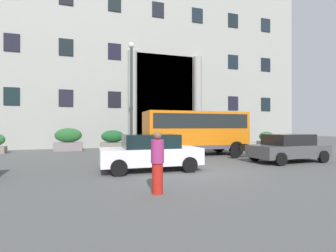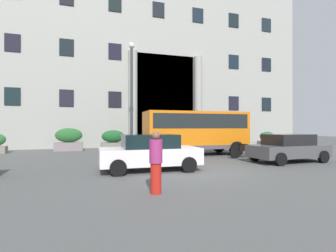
% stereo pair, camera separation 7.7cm
% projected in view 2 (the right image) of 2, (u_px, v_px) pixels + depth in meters
% --- Properties ---
extents(ground_plane, '(80.00, 64.00, 0.12)m').
position_uv_depth(ground_plane, '(194.00, 172.00, 10.56)').
color(ground_plane, '#4E504F').
extents(office_building_facade, '(34.60, 9.65, 19.14)m').
position_uv_depth(office_building_facade, '(130.00, 54.00, 27.28)').
color(office_building_facade, '#9A9B93').
rests_on(office_building_facade, ground_plane).
extents(orange_minibus, '(6.60, 2.78, 2.78)m').
position_uv_depth(orange_minibus, '(195.00, 129.00, 16.54)').
color(orange_minibus, orange).
rests_on(orange_minibus, ground_plane).
extents(bus_stop_sign, '(0.44, 0.08, 2.44)m').
position_uv_depth(bus_stop_sign, '(247.00, 131.00, 19.37)').
color(bus_stop_sign, '#969719').
rests_on(bus_stop_sign, ground_plane).
extents(hedge_planter_east, '(2.10, 0.74, 1.67)m').
position_uv_depth(hedge_planter_east, '(179.00, 139.00, 21.65)').
color(hedge_planter_east, '#70665D').
rests_on(hedge_planter_east, ground_plane).
extents(hedge_planter_far_west, '(1.66, 0.79, 1.36)m').
position_uv_depth(hedge_planter_far_west, '(267.00, 139.00, 23.98)').
color(hedge_planter_far_west, slate).
rests_on(hedge_planter_far_west, ground_plane).
extents(hedge_planter_entrance_left, '(2.02, 0.86, 1.72)m').
position_uv_depth(hedge_planter_entrance_left, '(69.00, 140.00, 19.29)').
color(hedge_planter_entrance_left, gray).
rests_on(hedge_planter_entrance_left, ground_plane).
extents(hedge_planter_entrance_right, '(1.84, 0.99, 1.55)m').
position_uv_depth(hedge_planter_entrance_right, '(113.00, 140.00, 19.97)').
color(hedge_planter_entrance_right, slate).
rests_on(hedge_planter_entrance_right, ground_plane).
extents(parked_sedan_second, '(4.16, 2.17, 1.44)m').
position_uv_depth(parked_sedan_second, '(288.00, 148.00, 13.16)').
color(parked_sedan_second, '#454548').
rests_on(parked_sedan_second, ground_plane).
extents(parked_estate_mid, '(4.11, 2.08, 1.50)m').
position_uv_depth(parked_estate_mid, '(150.00, 152.00, 10.64)').
color(parked_estate_mid, white).
rests_on(parked_estate_mid, ground_plane).
extents(motorcycle_far_end, '(2.05, 0.55, 0.89)m').
position_uv_depth(motorcycle_far_end, '(165.00, 153.00, 13.40)').
color(motorcycle_far_end, black).
rests_on(motorcycle_far_end, ground_plane).
extents(scooter_by_planter, '(2.05, 0.55, 0.89)m').
position_uv_depth(scooter_by_planter, '(246.00, 150.00, 14.82)').
color(scooter_by_planter, black).
rests_on(scooter_by_planter, ground_plane).
extents(pedestrian_child_trailing, '(0.36, 0.36, 1.69)m').
position_uv_depth(pedestrian_child_trailing, '(156.00, 162.00, 6.93)').
color(pedestrian_child_trailing, '#B01D15').
rests_on(pedestrian_child_trailing, ground_plane).
extents(lamppost_plaza_centre, '(0.40, 0.40, 7.60)m').
position_uv_depth(lamppost_plaza_centre, '(132.00, 89.00, 17.48)').
color(lamppost_plaza_centre, '#34353E').
rests_on(lamppost_plaza_centre, ground_plane).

